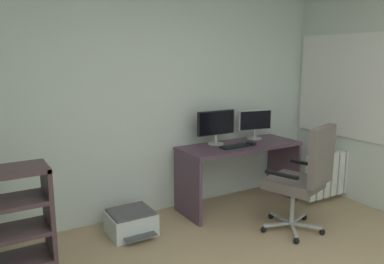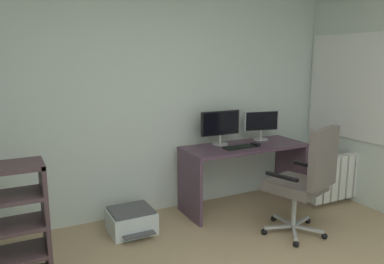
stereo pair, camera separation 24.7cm
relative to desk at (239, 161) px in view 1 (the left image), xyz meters
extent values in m
cube|color=silver|center=(-1.04, 0.42, 0.77)|extent=(4.68, 0.10, 2.62)
cube|color=white|center=(1.29, -0.44, 0.83)|extent=(0.01, 1.42, 1.15)
cube|color=white|center=(1.29, -0.44, 0.83)|extent=(0.02, 1.50, 1.23)
cube|color=#543B4E|center=(0.00, 0.00, 0.18)|extent=(1.43, 0.56, 0.04)
cube|color=#543B4E|center=(-0.70, 0.00, -0.19)|extent=(0.04, 0.54, 0.70)
cube|color=#543B4E|center=(0.70, 0.00, -0.19)|extent=(0.04, 0.54, 0.70)
cylinder|color=#B2B5B7|center=(-0.23, 0.15, 0.20)|extent=(0.18, 0.18, 0.01)
cylinder|color=#B2B5B7|center=(-0.23, 0.15, 0.27)|extent=(0.03, 0.03, 0.11)
cube|color=black|center=(-0.23, 0.15, 0.45)|extent=(0.48, 0.04, 0.27)
cube|color=black|center=(-0.23, 0.13, 0.45)|extent=(0.45, 0.01, 0.25)
cylinder|color=#B2B5B7|center=(0.34, 0.15, 0.20)|extent=(0.18, 0.18, 0.01)
cylinder|color=#B2B5B7|center=(0.34, 0.15, 0.26)|extent=(0.03, 0.03, 0.11)
cube|color=#B7BABC|center=(0.34, 0.15, 0.43)|extent=(0.44, 0.12, 0.24)
cube|color=black|center=(0.34, 0.13, 0.43)|extent=(0.40, 0.08, 0.22)
cube|color=black|center=(-0.14, -0.09, 0.21)|extent=(0.35, 0.15, 0.02)
cube|color=black|center=(0.08, -0.10, 0.21)|extent=(0.08, 0.11, 0.03)
cube|color=#B7BABC|center=(0.20, -0.75, -0.47)|extent=(0.30, 0.12, 0.02)
sphere|color=black|center=(0.35, -0.70, -0.51)|extent=(0.06, 0.06, 0.06)
cube|color=#B7BABC|center=(0.06, -0.64, -0.47)|extent=(0.03, 0.30, 0.02)
sphere|color=black|center=(0.06, -0.49, -0.51)|extent=(0.06, 0.06, 0.06)
cube|color=#B7BABC|center=(-0.08, -0.74, -0.47)|extent=(0.29, 0.12, 0.02)
sphere|color=black|center=(-0.23, -0.70, -0.51)|extent=(0.06, 0.06, 0.06)
cube|color=#B7BABC|center=(-0.03, -0.91, -0.47)|extent=(0.20, 0.26, 0.02)
sphere|color=black|center=(-0.12, -1.03, -0.51)|extent=(0.06, 0.06, 0.06)
cube|color=#B7BABC|center=(0.15, -0.91, -0.47)|extent=(0.20, 0.26, 0.02)
sphere|color=black|center=(0.24, -1.03, -0.51)|extent=(0.06, 0.06, 0.06)
cylinder|color=#B7BABC|center=(0.06, -0.79, -0.29)|extent=(0.04, 0.04, 0.37)
cube|color=#665D58|center=(0.06, -0.79, -0.05)|extent=(0.59, 0.59, 0.10)
cube|color=#665D58|center=(0.14, -1.04, 0.28)|extent=(0.43, 0.20, 0.55)
cube|color=black|center=(-0.18, -0.87, 0.10)|extent=(0.14, 0.33, 0.03)
cube|color=black|center=(0.30, -0.71, 0.10)|extent=(0.14, 0.33, 0.03)
cube|color=#48343A|center=(-2.20, -0.50, -0.06)|extent=(0.03, 0.34, 0.95)
cube|color=silver|center=(-1.36, -0.03, -0.43)|extent=(0.44, 0.39, 0.22)
cube|color=#4C4C51|center=(-1.36, -0.03, -0.31)|extent=(0.40, 0.36, 0.02)
cube|color=#4C4C51|center=(-1.36, -0.27, -0.48)|extent=(0.31, 0.10, 0.01)
cube|color=white|center=(0.71, -0.44, -0.21)|extent=(0.09, 0.10, 0.53)
cube|color=white|center=(0.83, -0.44, -0.21)|extent=(0.09, 0.10, 0.53)
cube|color=white|center=(0.96, -0.44, -0.21)|extent=(0.09, 0.10, 0.53)
cube|color=white|center=(1.08, -0.44, -0.21)|extent=(0.09, 0.10, 0.53)
cube|color=white|center=(1.20, -0.44, -0.21)|extent=(0.09, 0.10, 0.53)
cube|color=white|center=(1.32, -0.44, -0.21)|extent=(0.09, 0.10, 0.53)
cube|color=white|center=(1.44, -0.44, -0.21)|extent=(0.09, 0.10, 0.53)
cube|color=white|center=(1.57, -0.44, -0.21)|extent=(0.09, 0.10, 0.53)
cube|color=white|center=(1.69, -0.44, -0.21)|extent=(0.09, 0.10, 0.53)
camera|label=1|loc=(-2.65, -3.35, 1.18)|focal=35.57mm
camera|label=2|loc=(-2.44, -3.47, 1.18)|focal=35.57mm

